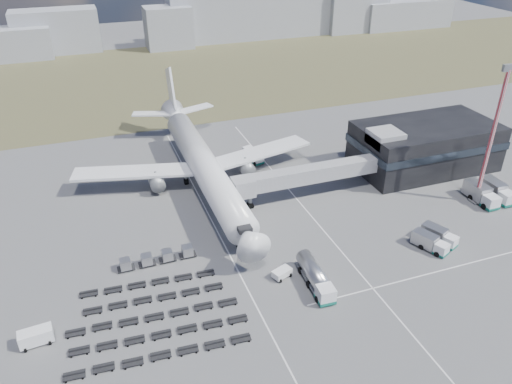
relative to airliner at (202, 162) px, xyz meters
name	(u,v)px	position (x,y,z in m)	size (l,w,h in m)	color
ground	(256,280)	(0.00, -32.38, -5.29)	(420.00, 420.00, 0.00)	#565659
grass_strip	(144,79)	(0.00, 77.62, -5.29)	(420.00, 90.00, 0.01)	#494A2C
lane_markings	(305,256)	(9.77, -29.38, -5.29)	(47.12, 110.00, 0.01)	silver
terminal	(424,145)	(47.77, -8.41, -0.04)	(30.40, 16.40, 11.00)	black
jet_bridge	(297,177)	(15.90, -11.95, -0.24)	(30.30, 3.80, 7.05)	#939399
airliner	(202,162)	(0.00, 0.00, 0.00)	(51.59, 64.53, 17.62)	white
skyline	(165,26)	(15.96, 119.87, 2.81)	(301.10, 22.86, 20.29)	#9699A4
fuel_tanker	(316,277)	(8.03, -36.70, -3.65)	(3.16, 10.32, 3.29)	white
pushback_tug	(282,273)	(4.00, -33.15, -4.59)	(3.07, 1.73, 1.40)	white
utility_van	(36,337)	(-31.76, -34.75, -4.14)	(4.30, 1.95, 2.30)	white
catering_truck	(253,156)	(13.51, 7.01, -3.95)	(3.80, 6.12, 2.62)	white
service_trucks_near	(435,239)	(31.65, -34.28, -3.93)	(7.22, 7.75, 2.50)	white
service_trucks_far	(489,193)	(51.27, -25.20, -3.57)	(6.61, 7.90, 3.17)	white
uld_row	(157,258)	(-13.68, -22.98, -4.23)	(12.80, 1.83, 1.77)	black
baggage_dollies	(155,318)	(-16.35, -35.57, -4.97)	(25.31, 17.61, 0.64)	black
floodlight_mast	(492,138)	(48.64, -24.90, 8.36)	(2.57, 2.10, 27.24)	#B31C27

